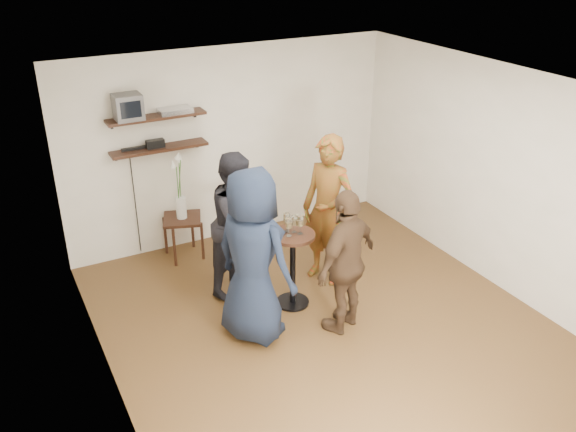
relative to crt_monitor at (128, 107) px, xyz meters
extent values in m
cube|color=#4F3219|center=(1.33, -2.38, -2.04)|extent=(4.50, 5.00, 0.04)
cube|color=white|center=(1.33, -2.38, 0.60)|extent=(4.50, 5.00, 0.04)
cube|color=silver|center=(1.33, 0.15, -0.72)|extent=(4.50, 0.04, 2.60)
cube|color=silver|center=(1.33, -4.89, -0.72)|extent=(4.50, 0.04, 2.60)
cube|color=silver|center=(-0.94, -2.38, -0.72)|extent=(0.04, 5.00, 2.60)
cube|color=silver|center=(3.60, -2.38, -0.72)|extent=(0.04, 5.00, 2.60)
cube|color=black|center=(0.33, 0.00, -0.17)|extent=(1.20, 0.25, 0.04)
cube|color=black|center=(0.33, 0.00, -0.57)|extent=(1.20, 0.25, 0.04)
cube|color=#59595B|center=(0.00, 0.00, 0.00)|extent=(0.32, 0.30, 0.30)
cube|color=silver|center=(0.57, 0.00, -0.12)|extent=(0.40, 0.24, 0.06)
cube|color=black|center=(0.28, 0.00, -0.50)|extent=(0.22, 0.10, 0.10)
cube|color=black|center=(0.03, 0.05, -0.54)|extent=(0.30, 0.05, 0.03)
cube|color=black|center=(0.48, -0.21, -1.48)|extent=(0.60, 0.60, 0.04)
cylinder|color=black|center=(0.29, -0.40, -1.76)|extent=(0.04, 0.04, 0.52)
cylinder|color=black|center=(0.66, -0.40, -1.76)|extent=(0.04, 0.04, 0.52)
cylinder|color=black|center=(0.29, -0.03, -1.76)|extent=(0.04, 0.04, 0.52)
cylinder|color=black|center=(0.66, -0.03, -1.76)|extent=(0.04, 0.04, 0.52)
cylinder|color=silver|center=(0.48, -0.21, -1.32)|extent=(0.13, 0.13, 0.28)
cylinder|color=#2D651C|center=(0.46, -0.21, -1.03)|extent=(0.01, 0.07, 0.52)
cone|color=white|center=(0.42, -0.21, -0.71)|extent=(0.07, 0.08, 0.11)
cylinder|color=#2D651C|center=(0.49, -0.20, -1.00)|extent=(0.03, 0.05, 0.57)
cone|color=white|center=(0.52, -0.18, -0.66)|extent=(0.10, 0.11, 0.12)
cylinder|color=#2D651C|center=(0.48, -0.23, -0.97)|extent=(0.09, 0.08, 0.62)
cone|color=white|center=(0.48, -0.26, -0.60)|extent=(0.12, 0.12, 0.12)
cylinder|color=black|center=(1.21, -1.85, -1.13)|extent=(0.49, 0.49, 0.04)
cylinder|color=black|center=(1.21, -1.85, -1.57)|extent=(0.07, 0.07, 0.84)
cylinder|color=black|center=(1.21, -1.85, -2.00)|extent=(0.38, 0.38, 0.03)
cylinder|color=silver|center=(1.14, -1.88, -1.11)|extent=(0.06, 0.06, 0.00)
cylinder|color=silver|center=(1.14, -1.88, -1.06)|extent=(0.01, 0.01, 0.10)
cylinder|color=silver|center=(1.14, -1.88, -0.96)|extent=(0.07, 0.07, 0.12)
cylinder|color=#D8AF59|center=(1.14, -1.88, -0.98)|extent=(0.07, 0.07, 0.06)
cylinder|color=silver|center=(1.27, -1.89, -1.11)|extent=(0.06, 0.06, 0.00)
cylinder|color=silver|center=(1.27, -1.89, -1.06)|extent=(0.01, 0.01, 0.10)
cylinder|color=silver|center=(1.27, -1.89, -0.95)|extent=(0.07, 0.07, 0.12)
cylinder|color=#D8AF59|center=(1.27, -1.89, -0.98)|extent=(0.07, 0.07, 0.06)
cylinder|color=silver|center=(1.17, -1.77, -1.11)|extent=(0.06, 0.06, 0.00)
cylinder|color=silver|center=(1.17, -1.77, -1.06)|extent=(0.01, 0.01, 0.10)
cylinder|color=silver|center=(1.17, -1.77, -0.96)|extent=(0.07, 0.07, 0.12)
cylinder|color=#D8AF59|center=(1.17, -1.77, -0.98)|extent=(0.07, 0.07, 0.06)
cylinder|color=silver|center=(1.24, -1.82, -1.11)|extent=(0.06, 0.06, 0.00)
cylinder|color=silver|center=(1.24, -1.82, -1.07)|extent=(0.01, 0.01, 0.09)
cylinder|color=silver|center=(1.24, -1.82, -0.97)|extent=(0.07, 0.07, 0.11)
cylinder|color=#D8AF59|center=(1.24, -1.82, -0.99)|extent=(0.06, 0.06, 0.06)
imported|color=#B32714|center=(1.84, -1.54, -1.11)|extent=(0.68, 0.79, 1.82)
imported|color=black|center=(0.83, -1.26, -1.16)|extent=(1.05, 0.99, 1.71)
imported|color=black|center=(0.58, -2.17, -1.08)|extent=(0.95, 1.09, 1.88)
imported|color=#412C1C|center=(1.49, -2.49, -1.22)|extent=(1.02, 0.74, 1.60)
camera|label=1|loc=(-1.59, -7.03, 1.94)|focal=38.00mm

